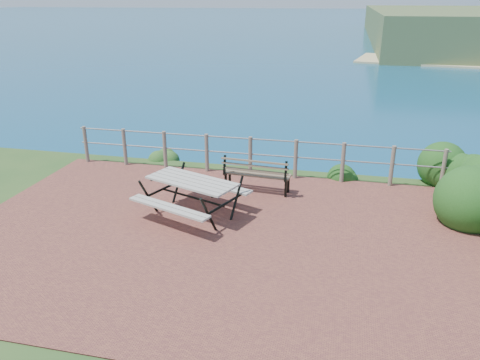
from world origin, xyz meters
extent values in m
cube|color=brown|center=(0.00, 0.00, 0.00)|extent=(10.00, 7.00, 0.12)
plane|color=#167985|center=(0.00, 200.00, 0.00)|extent=(1200.00, 1200.00, 0.00)
cylinder|color=#6B5B4C|center=(-4.60, 3.35, 0.52)|extent=(0.10, 0.10, 1.00)
cylinder|color=#6B5B4C|center=(-3.45, 3.35, 0.52)|extent=(0.10, 0.10, 1.00)
cylinder|color=#6B5B4C|center=(-2.30, 3.35, 0.52)|extent=(0.10, 0.10, 1.00)
cylinder|color=#6B5B4C|center=(-1.15, 3.35, 0.52)|extent=(0.10, 0.10, 1.00)
cylinder|color=#6B5B4C|center=(0.00, 3.35, 0.52)|extent=(0.10, 0.10, 1.00)
cylinder|color=#6B5B4C|center=(1.15, 3.35, 0.52)|extent=(0.10, 0.10, 1.00)
cylinder|color=#6B5B4C|center=(2.30, 3.35, 0.52)|extent=(0.10, 0.10, 1.00)
cylinder|color=#6B5B4C|center=(3.45, 3.35, 0.52)|extent=(0.10, 0.10, 1.00)
cylinder|color=#6B5B4C|center=(4.60, 3.35, 0.52)|extent=(0.10, 0.10, 1.00)
cylinder|color=slate|center=(0.00, 3.35, 0.97)|extent=(9.40, 0.04, 0.04)
cylinder|color=slate|center=(0.00, 3.35, 0.57)|extent=(9.40, 0.04, 0.04)
cube|color=#A39E92|center=(-0.68, 0.72, 0.79)|extent=(2.02, 1.38, 0.04)
cube|color=#A39E92|center=(-0.68, 0.72, 0.48)|extent=(1.84, 0.92, 0.04)
cube|color=#A39E92|center=(-0.68, 0.72, 0.48)|extent=(1.84, 0.92, 0.04)
cylinder|color=black|center=(-0.68, 0.72, 0.43)|extent=(1.52, 0.61, 0.05)
cube|color=brown|center=(0.38, 2.30, 0.45)|extent=(1.58, 0.52, 0.04)
cube|color=brown|center=(0.38, 2.30, 0.72)|extent=(1.56, 0.25, 0.35)
cube|color=black|center=(0.38, 2.30, 0.23)|extent=(0.05, 0.06, 0.43)
cube|color=black|center=(0.38, 2.30, 0.23)|extent=(0.05, 0.06, 0.43)
cube|color=black|center=(0.38, 2.30, 0.23)|extent=(0.05, 0.06, 0.43)
cube|color=black|center=(0.38, 2.30, 0.23)|extent=(0.05, 0.06, 0.43)
ellipsoid|color=#1D4816|center=(4.96, 1.94, 0.00)|extent=(1.64, 1.64, 2.32)
ellipsoid|color=#1D4816|center=(5.04, 3.67, 0.00)|extent=(1.20, 1.20, 1.70)
ellipsoid|color=#1D4C1C|center=(-2.61, 4.21, 0.00)|extent=(0.76, 0.76, 0.50)
ellipsoid|color=#1D4816|center=(2.38, 3.70, 0.00)|extent=(0.74, 0.74, 0.47)
camera|label=1|loc=(2.24, -7.68, 4.26)|focal=35.00mm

